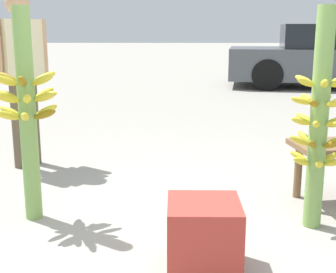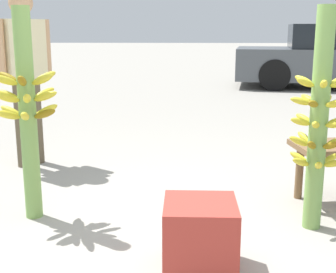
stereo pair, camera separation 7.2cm
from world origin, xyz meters
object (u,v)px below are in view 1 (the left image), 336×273
Objects in this scene: banana_stalk_left at (28,111)px; parked_car at (330,57)px; produce_crate at (204,236)px; vendor_person at (22,63)px; banana_stalk_center at (319,121)px.

parked_car is (4.43, 7.50, -0.09)m from banana_stalk_left.
banana_stalk_left reaches higher than parked_car.
produce_crate is (-3.28, -8.21, -0.48)m from parked_car.
banana_stalk_center is at bearing 98.83° from vendor_person.
banana_stalk_left is at bearing 176.76° from banana_stalk_center.
banana_stalk_left is at bearing 58.29° from vendor_person.
vendor_person is 0.36× the size of parked_car.
banana_stalk_center reaches higher than produce_crate.
banana_stalk_center is (1.91, -0.11, -0.04)m from banana_stalk_left.
produce_crate is at bearing -31.78° from banana_stalk_left.
parked_car is at bearing 59.46° from banana_stalk_left.
vendor_person is at bearing 108.87° from banana_stalk_left.
vendor_person is at bearing 150.56° from parked_car.
banana_stalk_center is at bearing 38.16° from produce_crate.
banana_stalk_center is 2.74m from vendor_person.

